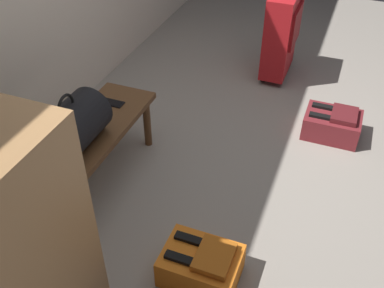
% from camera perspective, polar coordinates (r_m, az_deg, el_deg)
% --- Properties ---
extents(ground_plane, '(6.60, 6.60, 0.00)m').
position_cam_1_polar(ground_plane, '(2.95, 9.35, -2.62)').
color(ground_plane, gray).
extents(bench, '(1.00, 0.36, 0.40)m').
position_cam_1_polar(bench, '(2.65, -12.68, 0.75)').
color(bench, brown).
rests_on(bench, ground).
extents(duffel_bag_black, '(0.44, 0.26, 0.34)m').
position_cam_1_polar(duffel_bag_black, '(2.43, -15.39, 1.98)').
color(duffel_bag_black, black).
rests_on(duffel_bag_black, bench).
extents(cell_phone, '(0.07, 0.14, 0.01)m').
position_cam_1_polar(cell_phone, '(2.82, -10.25, 5.25)').
color(cell_phone, black).
rests_on(cell_phone, bench).
extents(suitcase_upright_red, '(0.44, 0.23, 0.75)m').
position_cam_1_polar(suitcase_upright_red, '(3.76, 11.44, 13.83)').
color(suitcase_upright_red, red).
rests_on(suitcase_upright_red, ground).
extents(backpack_maroon, '(0.28, 0.38, 0.21)m').
position_cam_1_polar(backpack_maroon, '(3.26, 17.65, 2.47)').
color(backpack_maroon, maroon).
rests_on(backpack_maroon, ground).
extents(backpack_orange, '(0.28, 0.38, 0.21)m').
position_cam_1_polar(backpack_orange, '(2.27, 1.24, -15.30)').
color(backpack_orange, orange).
rests_on(backpack_orange, ground).
extents(side_cabinet, '(0.56, 0.44, 1.10)m').
position_cam_1_polar(side_cabinet, '(1.86, -22.77, -13.36)').
color(side_cabinet, '#A87A4C').
rests_on(side_cabinet, ground).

